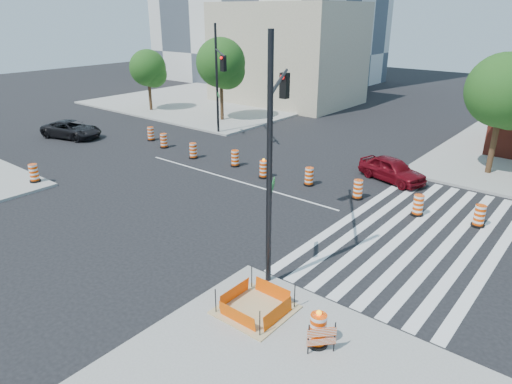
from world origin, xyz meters
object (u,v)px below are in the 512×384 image
dark_suv (72,129)px  signal_pole_se (275,130)px  red_coupe (392,169)px  signal_pole_nw (219,72)px

dark_suv → signal_pole_se: bearing=-117.9°
red_coupe → signal_pole_nw: signal_pole_nw is taller
signal_pole_se → signal_pole_nw: 18.56m
dark_suv → signal_pole_nw: size_ratio=0.58×
dark_suv → signal_pole_se: size_ratio=0.56×
signal_pole_se → dark_suv: bearing=46.9°
red_coupe → signal_pole_nw: size_ratio=0.50×
dark_suv → signal_pole_nw: signal_pole_nw is taller
red_coupe → signal_pole_se: (0.11, -11.45, 4.54)m
signal_pole_se → signal_pole_nw: size_ratio=1.04×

